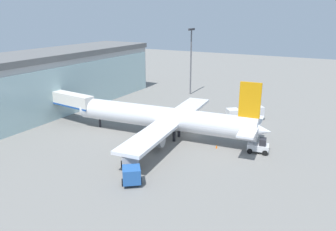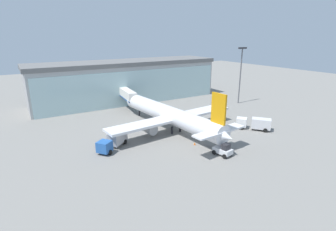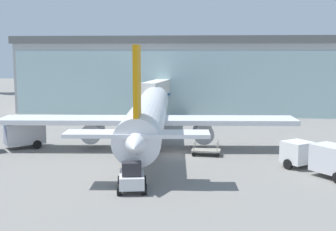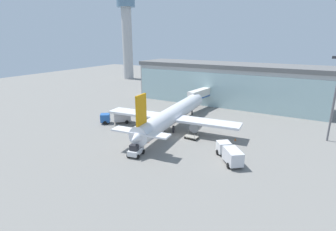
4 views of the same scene
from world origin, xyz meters
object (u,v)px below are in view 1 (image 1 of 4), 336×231
(catering_truck, at_px, (130,164))
(pushback_tug, at_px, (259,146))
(apron_light_mast, at_px, (191,55))
(jet_bridge, at_px, (69,100))
(safety_cone_wingtip, at_px, (198,114))
(fuel_truck, at_px, (246,113))
(baggage_cart, at_px, (198,127))
(safety_cone_nose, at_px, (217,146))
(airplane, at_px, (166,118))

(catering_truck, relative_size, pushback_tug, 2.06)
(apron_light_mast, xyz_separation_m, catering_truck, (-44.91, -11.69, -8.65))
(jet_bridge, relative_size, pushback_tug, 3.44)
(jet_bridge, bearing_deg, safety_cone_wingtip, -135.17)
(jet_bridge, xyz_separation_m, catering_truck, (-12.64, -22.85, -2.98))
(jet_bridge, height_order, fuel_truck, jet_bridge)
(baggage_cart, distance_m, safety_cone_wingtip, 8.92)
(jet_bridge, relative_size, apron_light_mast, 0.71)
(fuel_truck, xyz_separation_m, baggage_cart, (-9.86, 6.24, -0.97))
(safety_cone_nose, bearing_deg, baggage_cart, 42.24)
(baggage_cart, height_order, pushback_tug, pushback_tug)
(baggage_cart, bearing_deg, jet_bridge, -67.69)
(pushback_tug, xyz_separation_m, safety_cone_wingtip, (13.42, 15.80, -0.70))
(fuel_truck, relative_size, safety_cone_wingtip, 12.91)
(pushback_tug, distance_m, safety_cone_nose, 6.44)
(baggage_cart, relative_size, safety_cone_wingtip, 5.29)
(fuel_truck, bearing_deg, pushback_tug, 73.80)
(pushback_tug, distance_m, safety_cone_wingtip, 20.74)
(apron_light_mast, xyz_separation_m, safety_cone_nose, (-31.19, -18.68, -9.84))
(jet_bridge, height_order, safety_cone_nose, jet_bridge)
(airplane, xyz_separation_m, safety_cone_wingtip, (14.45, 0.21, -3.13))
(fuel_truck, height_order, baggage_cart, fuel_truck)
(airplane, bearing_deg, apron_light_mast, -77.96)
(catering_truck, height_order, pushback_tug, catering_truck)
(safety_cone_wingtip, bearing_deg, baggage_cart, -156.91)
(jet_bridge, distance_m, fuel_truck, 34.94)
(airplane, distance_m, baggage_cart, 7.63)
(safety_cone_nose, xyz_separation_m, safety_cone_wingtip, (14.89, 9.57, 0.00))
(baggage_cart, distance_m, safety_cone_nose, 9.03)
(jet_bridge, bearing_deg, airplane, -169.14)
(catering_truck, xyz_separation_m, pushback_tug, (15.19, -13.23, -0.49))
(catering_truck, xyz_separation_m, safety_cone_nose, (13.72, -6.99, -1.19))
(apron_light_mast, relative_size, safety_cone_nose, 30.58)
(safety_cone_nose, bearing_deg, apron_light_mast, 30.92)
(baggage_cart, xyz_separation_m, safety_cone_wingtip, (8.21, 3.50, -0.23))
(jet_bridge, bearing_deg, safety_cone_nose, -171.31)
(apron_light_mast, bearing_deg, pushback_tug, -140.02)
(jet_bridge, height_order, baggage_cart, jet_bridge)
(airplane, xyz_separation_m, safety_cone_nose, (-0.44, -9.36, -3.13))
(safety_cone_wingtip, bearing_deg, apron_light_mast, 29.22)
(airplane, xyz_separation_m, catering_truck, (-14.16, -2.37, -1.93))
(jet_bridge, xyz_separation_m, baggage_cart, (7.76, -23.78, -3.94))
(fuel_truck, distance_m, baggage_cart, 11.71)
(apron_light_mast, height_order, airplane, apron_light_mast)
(airplane, height_order, fuel_truck, airplane)
(catering_truck, bearing_deg, fuel_truck, 129.76)
(apron_light_mast, distance_m, safety_cone_wingtip, 21.11)
(airplane, bearing_deg, safety_cone_wingtip, -94.01)
(baggage_cart, bearing_deg, fuel_truck, 151.89)
(apron_light_mast, relative_size, catering_truck, 2.35)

